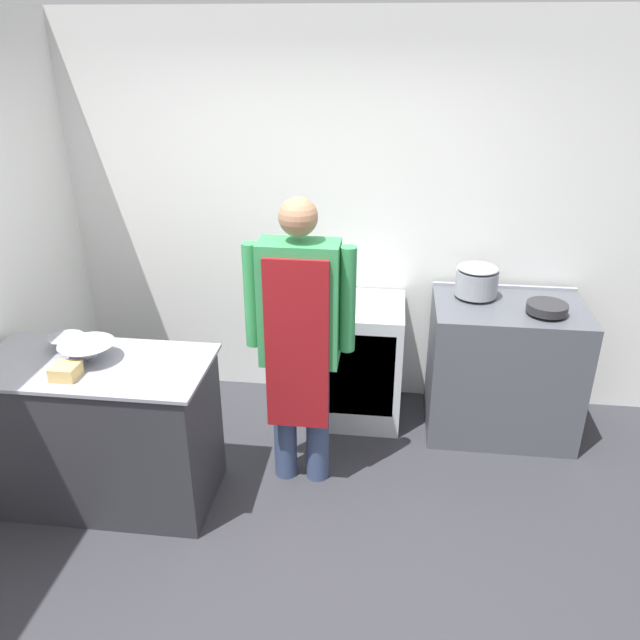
% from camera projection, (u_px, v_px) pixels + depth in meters
% --- Properties ---
extents(ground_plane, '(14.00, 14.00, 0.00)m').
position_uv_depth(ground_plane, '(281.00, 573.00, 3.22)').
color(ground_plane, '#2D2D33').
extents(wall_back, '(8.00, 0.05, 2.70)m').
position_uv_depth(wall_back, '(324.00, 219.00, 4.36)').
color(wall_back, white).
rests_on(wall_back, ground_plane).
extents(wall_left, '(0.05, 8.00, 2.70)m').
position_uv_depth(wall_left, '(5.00, 249.00, 3.76)').
color(wall_left, white).
rests_on(wall_left, ground_plane).
extents(prep_counter, '(1.29, 0.64, 0.90)m').
position_uv_depth(prep_counter, '(103.00, 432.00, 3.59)').
color(prep_counter, '#2D2D33').
rests_on(prep_counter, ground_plane).
extents(stove, '(0.97, 0.66, 0.95)m').
position_uv_depth(stove, '(502.00, 368.00, 4.23)').
color(stove, '#4C4F56').
rests_on(stove, ground_plane).
extents(fridge_unit, '(0.64, 0.60, 0.86)m').
position_uv_depth(fridge_unit, '(356.00, 360.00, 4.40)').
color(fridge_unit, silver).
rests_on(fridge_unit, ground_plane).
extents(person_cook, '(0.63, 0.24, 1.77)m').
position_uv_depth(person_cook, '(300.00, 331.00, 3.52)').
color(person_cook, '#38476B').
rests_on(person_cook, ground_plane).
extents(mixing_bowl, '(0.31, 0.31, 0.10)m').
position_uv_depth(mixing_bowl, '(88.00, 352.00, 3.41)').
color(mixing_bowl, gray).
rests_on(mixing_bowl, prep_counter).
extents(small_bowl, '(0.20, 0.20, 0.07)m').
position_uv_depth(small_bowl, '(67.00, 343.00, 3.55)').
color(small_bowl, gray).
rests_on(small_bowl, prep_counter).
extents(plastic_tub, '(0.13, 0.13, 0.07)m').
position_uv_depth(plastic_tub, '(66.00, 371.00, 3.25)').
color(plastic_tub, '#D8B266').
rests_on(plastic_tub, prep_counter).
extents(stock_pot, '(0.28, 0.28, 0.21)m').
position_uv_depth(stock_pot, '(477.00, 280.00, 4.11)').
color(stock_pot, gray).
rests_on(stock_pot, stove).
extents(saute_pan, '(0.25, 0.25, 0.05)m').
position_uv_depth(saute_pan, '(547.00, 308.00, 3.89)').
color(saute_pan, '#262628').
rests_on(saute_pan, stove).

